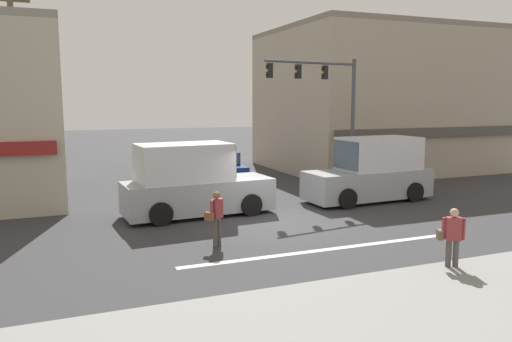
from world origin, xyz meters
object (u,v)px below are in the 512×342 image
box_truck_crossing_center (372,172)px  pedestrian_mid_crossing (216,215)px  box_truck_parked_curbside (193,183)px  pedestrian_foreground_with_bag (452,236)px  traffic_light_mast (331,101)px  sedan_crossing_rightbound (221,168)px  utility_pole_near_left (16,99)px

box_truck_crossing_center → pedestrian_mid_crossing: (-8.30, -4.10, -0.30)m
box_truck_parked_curbside → pedestrian_foreground_with_bag: box_truck_parked_curbside is taller
pedestrian_foreground_with_bag → pedestrian_mid_crossing: bearing=137.9°
traffic_light_mast → box_truck_crossing_center: (1.01, -1.86, -3.05)m
traffic_light_mast → pedestrian_mid_crossing: size_ratio=3.71×
box_truck_parked_curbside → sedan_crossing_rightbound: 8.22m
sedan_crossing_rightbound → pedestrian_foreground_with_bag: pedestrian_foreground_with_bag is taller
box_truck_parked_curbside → pedestrian_foreground_with_bag: (4.46, -8.56, -0.30)m
utility_pole_near_left → pedestrian_mid_crossing: (5.67, -7.72, -3.44)m
utility_pole_near_left → sedan_crossing_rightbound: bearing=22.1°
pedestrian_foreground_with_bag → pedestrian_mid_crossing: (-4.84, 4.38, 0.00)m
utility_pole_near_left → box_truck_crossing_center: bearing=-14.5°
sedan_crossing_rightbound → pedestrian_mid_crossing: (-3.88, -11.60, 0.24)m
utility_pole_near_left → sedan_crossing_rightbound: utility_pole_near_left is taller
utility_pole_near_left → pedestrian_foreground_with_bag: size_ratio=5.08×
traffic_light_mast → pedestrian_foreground_with_bag: traffic_light_mast is taller
utility_pole_near_left → traffic_light_mast: bearing=-7.7°
pedestrian_mid_crossing → pedestrian_foreground_with_bag: bearing=-42.1°
utility_pole_near_left → box_truck_parked_curbside: size_ratio=1.48×
traffic_light_mast → sedan_crossing_rightbound: (-3.40, 5.64, -3.59)m
pedestrian_foreground_with_bag → pedestrian_mid_crossing: size_ratio=1.00×
box_truck_crossing_center → traffic_light_mast: bearing=118.6°
pedestrian_mid_crossing → box_truck_crossing_center: bearing=26.3°
utility_pole_near_left → pedestrian_foreground_with_bag: 16.39m
box_truck_parked_curbside → pedestrian_foreground_with_bag: size_ratio=3.43×
box_truck_crossing_center → utility_pole_near_left: bearing=165.5°
utility_pole_near_left → sedan_crossing_rightbound: 10.94m
box_truck_crossing_center → sedan_crossing_rightbound: box_truck_crossing_center is taller
pedestrian_foreground_with_bag → pedestrian_mid_crossing: same height
sedan_crossing_rightbound → pedestrian_foreground_with_bag: bearing=-86.5°
box_truck_crossing_center → pedestrian_mid_crossing: bearing=-153.7°
traffic_light_mast → box_truck_parked_curbside: 7.74m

